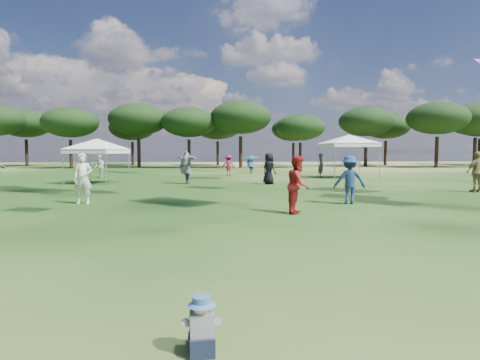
% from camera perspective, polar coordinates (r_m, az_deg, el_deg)
% --- Properties ---
extents(tree_line, '(108.78, 17.63, 7.77)m').
position_cam_1_polar(tree_line, '(48.83, -1.23, 8.27)').
color(tree_line, black).
rests_on(tree_line, ground).
extents(tent_left, '(5.39, 5.39, 2.88)m').
position_cam_1_polar(tent_left, '(24.52, -19.69, 5.26)').
color(tent_left, gray).
rests_on(tent_left, ground).
extents(tent_right, '(6.74, 6.74, 3.31)m').
position_cam_1_polar(tent_right, '(29.14, 15.17, 5.98)').
color(tent_right, gray).
rests_on(tent_right, ground).
extents(toddler, '(0.37, 0.41, 0.54)m').
position_cam_1_polar(toddler, '(3.91, -5.48, -20.13)').
color(toddler, '#151C30').
rests_on(toddler, ground).
extents(festival_crowd, '(26.64, 23.62, 1.89)m').
position_cam_1_polar(festival_crowd, '(22.71, -5.02, 1.60)').
color(festival_crowd, silver).
rests_on(festival_crowd, ground).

